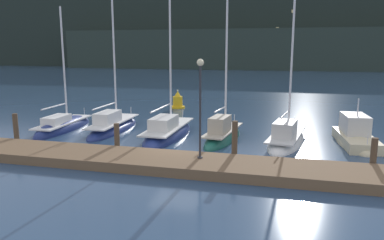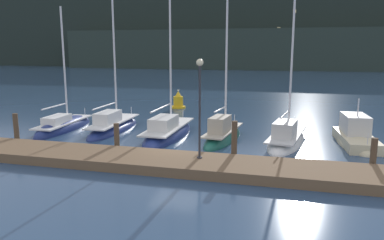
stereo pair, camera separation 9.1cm
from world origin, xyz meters
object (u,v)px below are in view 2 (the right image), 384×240
sailboat_berth_3 (168,134)px  motorboat_berth_6 (356,140)px  channel_buoy (178,101)px  sailboat_berth_5 (286,140)px  dock_lamppost (200,94)px  sailboat_berth_4 (223,137)px  sailboat_berth_2 (113,128)px  sailboat_berth_1 (64,128)px

sailboat_berth_3 → motorboat_berth_6: 11.01m
channel_buoy → sailboat_berth_5: bearing=-48.2°
sailboat_berth_5 → motorboat_berth_6: size_ratio=1.92×
sailboat_berth_5 → dock_lamppost: bearing=-123.9°
sailboat_berth_4 → dock_lamppost: size_ratio=2.04×
sailboat_berth_2 → dock_lamppost: sailboat_berth_2 is taller
motorboat_berth_6 → channel_buoy: size_ratio=3.14×
sailboat_berth_1 → sailboat_berth_3: bearing=-0.7°
sailboat_berth_5 → channel_buoy: 14.69m
sailboat_berth_1 → channel_buoy: (4.81, 10.90, 0.52)m
sailboat_berth_3 → sailboat_berth_5: size_ratio=0.94×
sailboat_berth_3 → dock_lamppost: bearing=-59.0°
channel_buoy → sailboat_berth_2: bearing=-97.9°
sailboat_berth_2 → sailboat_berth_4: size_ratio=1.16×
sailboat_berth_5 → sailboat_berth_4: bearing=-176.9°
sailboat_berth_4 → channel_buoy: 12.71m
sailboat_berth_1 → sailboat_berth_5: size_ratio=0.87×
channel_buoy → sailboat_berth_1: bearing=-113.8°
motorboat_berth_6 → channel_buoy: bearing=143.1°
sailboat_berth_3 → channel_buoy: (-2.63, 10.99, 0.48)m
sailboat_berth_1 → sailboat_berth_2: size_ratio=0.84×
motorboat_berth_6 → sailboat_berth_5: bearing=-169.7°
sailboat_berth_5 → dock_lamppost: (-3.80, -5.65, 3.24)m
dock_lamppost → sailboat_berth_1: bearing=152.3°
sailboat_berth_3 → channel_buoy: size_ratio=5.66×
sailboat_berth_4 → channel_buoy: sailboat_berth_4 is taller
sailboat_berth_2 → sailboat_berth_5: bearing=-3.1°
sailboat_berth_3 → sailboat_berth_5: bearing=0.4°
sailboat_berth_3 → channel_buoy: bearing=103.5°
sailboat_berth_2 → channel_buoy: 10.43m
sailboat_berth_2 → channel_buoy: sailboat_berth_2 is taller
sailboat_berth_5 → sailboat_berth_3: bearing=-179.6°
sailboat_berth_1 → sailboat_berth_5: 14.61m
sailboat_berth_3 → sailboat_berth_4: 3.48m
sailboat_berth_1 → channel_buoy: bearing=66.2°
sailboat_berth_1 → motorboat_berth_6: 18.44m
sailboat_berth_4 → channel_buoy: size_ratio=5.38×
sailboat_berth_1 → sailboat_berth_2: 3.42m
sailboat_berth_2 → dock_lamppost: bearing=-40.1°
sailboat_berth_1 → sailboat_berth_4: size_ratio=0.97×
sailboat_berth_2 → sailboat_berth_3: bearing=-9.3°
channel_buoy → dock_lamppost: size_ratio=0.38×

